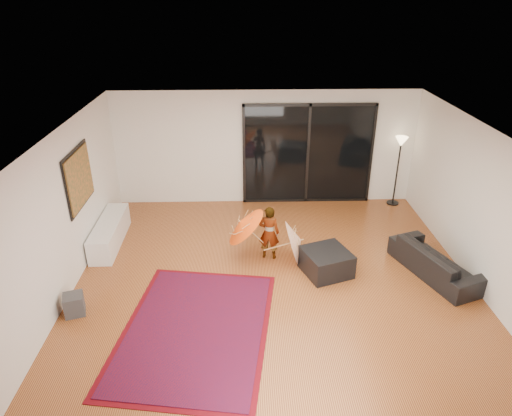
{
  "coord_description": "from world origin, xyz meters",
  "views": [
    {
      "loc": [
        -0.52,
        -6.67,
        4.73
      ],
      "look_at": [
        -0.3,
        0.82,
        1.1
      ],
      "focal_mm": 32.0,
      "sensor_mm": 36.0,
      "label": 1
    }
  ],
  "objects_px": {
    "ottoman": "(326,262)",
    "child": "(269,233)",
    "sofa": "(436,261)",
    "media_console": "(110,233)"
  },
  "relations": [
    {
      "from": "ottoman",
      "to": "child",
      "type": "distance_m",
      "value": 1.2
    },
    {
      "from": "sofa",
      "to": "ottoman",
      "type": "bearing_deg",
      "value": 66.82
    },
    {
      "from": "child",
      "to": "sofa",
      "type": "bearing_deg",
      "value": 178.46
    },
    {
      "from": "media_console",
      "to": "sofa",
      "type": "distance_m",
      "value": 6.33
    },
    {
      "from": "media_console",
      "to": "ottoman",
      "type": "xyz_separation_m",
      "value": [
        4.22,
        -1.19,
        -0.02
      ]
    },
    {
      "from": "sofa",
      "to": "child",
      "type": "relative_size",
      "value": 1.71
    },
    {
      "from": "ottoman",
      "to": "media_console",
      "type": "bearing_deg",
      "value": 164.23
    },
    {
      "from": "media_console",
      "to": "child",
      "type": "relative_size",
      "value": 1.63
    },
    {
      "from": "sofa",
      "to": "ottoman",
      "type": "xyz_separation_m",
      "value": [
        -1.98,
        0.1,
        -0.05
      ]
    },
    {
      "from": "sofa",
      "to": "media_console",
      "type": "bearing_deg",
      "value": 57.91
    }
  ]
}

